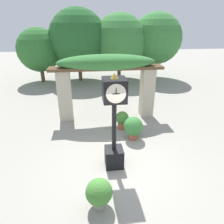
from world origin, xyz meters
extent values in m
plane|color=gray|center=(0.00, 0.00, 0.00)|extent=(60.00, 60.00, 0.00)
cube|color=black|center=(-0.16, 0.05, 0.30)|extent=(0.55, 0.55, 0.61)
cylinder|color=black|center=(-0.16, 0.05, 1.38)|extent=(0.13, 0.13, 1.53)
cylinder|color=gold|center=(-0.16, 0.05, 2.16)|extent=(0.21, 0.21, 0.04)
cube|color=black|center=(-0.16, 0.05, 2.50)|extent=(0.63, 0.63, 0.63)
cylinder|color=beige|center=(-0.16, -0.27, 2.50)|extent=(0.52, 0.02, 0.52)
cylinder|color=beige|center=(-0.16, 0.38, 2.50)|extent=(0.52, 0.02, 0.52)
cube|color=black|center=(-0.16, -0.29, 2.50)|extent=(0.18, 0.01, 0.02)
cube|color=black|center=(-0.16, -0.29, 2.58)|extent=(0.02, 0.01, 0.16)
cone|color=gold|center=(-0.16, 0.05, 2.89)|extent=(0.22, 0.22, 0.15)
cube|color=#BCB299|center=(-1.91, 3.67, 1.15)|extent=(0.58, 0.58, 2.30)
cube|color=#BCB299|center=(1.91, 3.67, 1.15)|extent=(0.58, 0.58, 2.30)
cube|color=brown|center=(0.00, 3.38, 2.36)|extent=(4.99, 0.15, 0.12)
cube|color=brown|center=(0.00, 3.57, 2.36)|extent=(4.99, 0.15, 0.12)
cube|color=brown|center=(0.00, 3.77, 2.36)|extent=(4.99, 0.15, 0.12)
cube|color=brown|center=(0.00, 3.96, 2.36)|extent=(4.99, 0.15, 0.12)
ellipsoid|color=#387A38|center=(0.00, 3.67, 2.60)|extent=(4.31, 1.18, 0.70)
cylinder|color=#9E563D|center=(0.79, 1.54, 0.13)|extent=(0.35, 0.35, 0.27)
sphere|color=#387A38|center=(0.79, 1.54, 0.55)|extent=(0.74, 0.74, 0.74)
cylinder|color=#9E563D|center=(0.51, 2.42, 0.15)|extent=(0.38, 0.38, 0.29)
sphere|color=#427F33|center=(0.51, 2.42, 0.50)|extent=(0.55, 0.55, 0.55)
cylinder|color=gray|center=(-0.72, -1.46, 0.11)|extent=(0.31, 0.31, 0.22)
sphere|color=#427F33|center=(-0.72, -1.46, 0.46)|extent=(0.65, 0.65, 0.65)
cylinder|color=brown|center=(-4.26, 10.68, 0.64)|extent=(0.28, 0.28, 1.28)
sphere|color=#2D6B2D|center=(-4.26, 10.68, 2.38)|extent=(3.14, 3.14, 3.14)
cylinder|color=brown|center=(-1.39, 10.74, 0.81)|extent=(0.28, 0.28, 1.62)
sphere|color=#235B28|center=(-1.39, 10.74, 3.12)|extent=(4.28, 4.28, 4.28)
cylinder|color=brown|center=(1.69, 10.65, 0.70)|extent=(0.28, 0.28, 1.39)
sphere|color=#387A38|center=(1.69, 10.65, 2.85)|extent=(4.15, 4.15, 4.15)
cylinder|color=brown|center=(4.58, 10.73, 0.86)|extent=(0.28, 0.28, 1.73)
sphere|color=#387A38|center=(4.58, 10.73, 3.07)|extent=(3.84, 3.84, 3.84)
camera|label=1|loc=(-0.86, -5.04, 4.12)|focal=32.00mm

